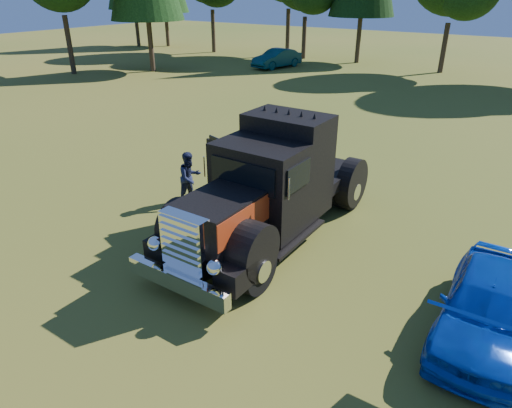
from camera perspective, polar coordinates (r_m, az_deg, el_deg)
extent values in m
plane|color=#465B1A|center=(9.88, 2.34, -10.57)|extent=(120.00, 120.00, 0.00)
cylinder|color=#2D2116|center=(51.71, -11.11, 21.18)|extent=(0.36, 0.36, 4.32)
cylinder|color=#2D2116|center=(46.33, -5.37, 20.71)|extent=(0.36, 0.36, 3.78)
cylinder|color=#2D2116|center=(43.98, 3.99, 20.61)|extent=(0.36, 0.36, 3.96)
cylinder|color=#2D2116|center=(40.41, 12.76, 20.15)|extent=(0.36, 0.36, 4.68)
cylinder|color=#2D2116|center=(37.44, 22.43, 17.56)|extent=(0.36, 0.36, 3.42)
cylinder|color=#2D2116|center=(36.20, -13.10, 19.54)|extent=(0.36, 0.36, 4.68)
cylinder|color=#2D2116|center=(36.82, -22.29, 17.90)|extent=(0.36, 0.36, 3.96)
cylinder|color=#2D2116|center=(42.12, 6.02, 19.94)|extent=(0.36, 0.36, 3.42)
cylinder|color=#2D2116|center=(52.23, -14.72, 21.13)|extent=(0.36, 0.36, 4.75)
cylinder|color=black|center=(10.64, -9.34, -4.49)|extent=(0.32, 1.10, 1.10)
cylinder|color=black|center=(9.51, 0.10, -8.12)|extent=(0.32, 1.10, 1.10)
cylinder|color=black|center=(14.11, 3.94, 3.62)|extent=(0.32, 1.10, 1.10)
cylinder|color=black|center=(13.28, 11.77, 1.64)|extent=(0.32, 1.10, 1.10)
cylinder|color=black|center=(13.96, 5.11, 3.33)|extent=(0.32, 1.10, 1.10)
cylinder|color=black|center=(13.39, 10.48, 1.97)|extent=(0.32, 1.10, 1.10)
cube|color=black|center=(11.87, 2.92, -0.44)|extent=(1.60, 6.40, 0.28)
cube|color=white|center=(9.27, -9.79, -9.54)|extent=(2.50, 0.22, 0.36)
cube|color=white|center=(9.07, -8.82, -5.05)|extent=(1.05, 0.30, 1.30)
cube|color=black|center=(9.73, -4.70, -2.21)|extent=(1.35, 1.80, 1.10)
cube|color=#A02F11|center=(10.05, -7.83, -0.16)|extent=(0.02, 1.80, 0.60)
cube|color=#A02F11|center=(9.26, -1.40, -2.25)|extent=(0.02, 1.80, 0.60)
cylinder|color=black|center=(10.39, -9.09, -2.74)|extent=(0.55, 1.24, 1.24)
cylinder|color=black|center=(9.34, -0.41, -5.89)|extent=(0.55, 1.24, 1.24)
sphere|color=white|center=(9.62, -12.48, -4.85)|extent=(0.32, 0.32, 0.32)
sphere|color=white|center=(8.69, -5.20, -7.89)|extent=(0.32, 0.32, 0.32)
cube|color=black|center=(10.75, 0.38, 2.17)|extent=(2.05, 1.30, 2.10)
cube|color=black|center=(10.04, -1.74, 3.52)|extent=(1.70, 0.05, 0.65)
cube|color=black|center=(11.70, 3.94, 5.17)|extent=(2.05, 1.30, 2.50)
cube|color=black|center=(13.34, 7.44, 3.97)|extent=(2.00, 2.00, 0.35)
cube|color=black|center=(12.00, -4.53, 4.15)|extent=(1.07, 0.39, 1.50)
cube|color=maroon|center=(12.09, -4.42, 3.57)|extent=(0.82, 0.28, 0.75)
imported|color=#0812AE|center=(9.34, 27.09, -11.28)|extent=(1.64, 3.89, 1.31)
cube|color=#0812AE|center=(7.44, 26.05, -12.62)|extent=(1.32, 0.96, 0.67)
imported|color=#21244E|center=(12.49, -2.59, 1.78)|extent=(0.47, 0.63, 1.56)
imported|color=#1D1F43|center=(13.44, -8.26, 3.29)|extent=(0.72, 0.85, 1.55)
imported|color=#093837|center=(37.16, 2.63, 17.72)|extent=(2.34, 4.46, 1.40)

